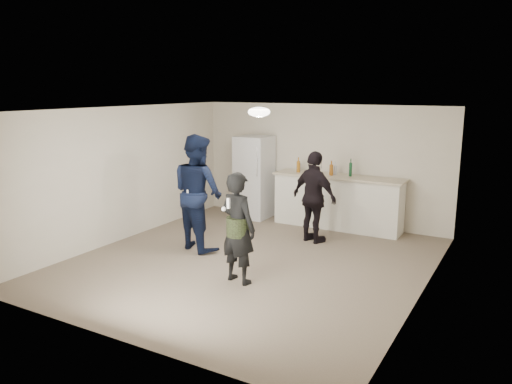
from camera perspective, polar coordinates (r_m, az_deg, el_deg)
The scene contains 21 objects.
floor at distance 8.36m, azimuth -0.68°, elevation -7.99°, with size 6.00×6.00×0.00m, color #6B5B4C.
ceiling at distance 7.86m, azimuth -0.73°, elevation 9.40°, with size 6.00×6.00×0.00m, color silver.
wall_back at distance 10.68m, azimuth 7.43°, elevation 3.23°, with size 6.00×6.00×0.00m, color beige.
wall_front at distance 5.70m, azimuth -16.09°, elevation -4.81°, with size 6.00×6.00×0.00m, color beige.
wall_left at distance 9.67m, azimuth -14.94°, elevation 2.02°, with size 6.00×6.00×0.00m, color beige.
wall_right at distance 7.08m, azimuth 18.93°, elevation -1.77°, with size 6.00×6.00×0.00m, color beige.
counter at distance 10.33m, azimuth 9.29°, elevation -1.22°, with size 2.60×0.56×1.05m, color white.
counter_top at distance 10.22m, azimuth 9.40°, elevation 1.76°, with size 2.68×0.64×0.04m, color beige.
fridge at distance 10.98m, azimuth -0.21°, elevation 1.72°, with size 0.70×0.70×1.80m, color silver.
fridge_handle at distance 10.46m, azimuth 0.12°, elevation 3.43°, with size 0.02×0.02×0.60m, color silver.
ceiling_dome at distance 8.13m, azimuth 0.35°, elevation 9.13°, with size 0.36×0.36×0.16m, color white.
shaker at distance 10.64m, azimuth 4.98°, elevation 2.85°, with size 0.08×0.08×0.17m, color silver.
man at distance 8.85m, azimuth -6.66°, elevation -0.02°, with size 1.00×0.78×2.05m, color #0F1B3F.
woman at distance 7.30m, azimuth -2.07°, elevation -4.12°, with size 0.61×0.40×1.66m, color black.
camo_shorts at distance 7.29m, azimuth -2.07°, elevation -3.97°, with size 0.34×0.34×0.28m, color #2B3A1A.
spectator at distance 9.25m, azimuth 6.68°, elevation -0.60°, with size 1.00×0.42×1.71m, color black.
remote_man at distance 8.63m, azimuth -7.76°, elevation -0.20°, with size 0.04×0.04×0.15m, color white.
nunchuk_man at distance 8.59m, azimuth -6.99°, elevation -0.70°, with size 0.07×0.07×0.07m, color silver.
remote_woman at distance 6.99m, azimuth -3.17°, elevation -1.30°, with size 0.04×0.04×0.15m, color white.
nunchuk_woman at distance 7.09m, azimuth -3.71°, elevation -1.95°, with size 0.07×0.07×0.07m, color white.
bottle_cluster at distance 10.28m, azimuth 8.08°, elevation 2.62°, with size 1.18×0.19×0.27m.
Camera 1 is at (3.95, -6.79, 2.85)m, focal length 35.00 mm.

